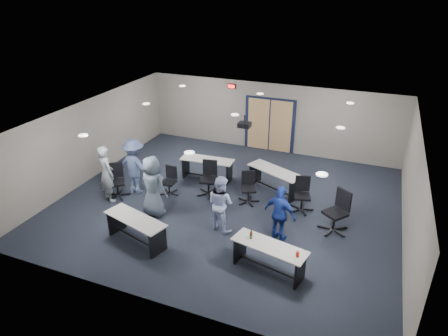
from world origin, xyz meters
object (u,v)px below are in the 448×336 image
at_px(chair_back_c, 249,188).
at_px(person_gray, 106,174).
at_px(table_front_left, 136,226).
at_px(chair_back_d, 302,195).
at_px(table_back_right, 275,177).
at_px(chair_back_b, 208,179).
at_px(chair_back_a, 169,181).
at_px(chair_loose_left, 117,181).
at_px(person_lightblue, 221,203).
at_px(person_back, 135,166).
at_px(chair_loose_right, 335,212).
at_px(person_plaid, 153,186).
at_px(person_navy, 280,214).
at_px(table_front_right, 269,253).
at_px(table_back_left, 207,165).

relative_size(chair_back_c, person_gray, 0.54).
height_order(table_front_left, person_gray, person_gray).
bearing_deg(chair_back_d, table_back_right, 125.74).
relative_size(table_back_right, chair_back_b, 1.76).
distance_m(chair_back_a, chair_loose_left, 1.62).
relative_size(chair_back_c, person_lightblue, 0.62).
bearing_deg(table_back_right, person_back, -132.83).
bearing_deg(chair_back_d, chair_back_c, 168.90).
bearing_deg(chair_loose_right, chair_back_b, -151.24).
height_order(person_gray, person_plaid, person_plaid).
bearing_deg(person_navy, chair_loose_left, 14.83).
relative_size(table_back_right, person_lightblue, 1.22).
bearing_deg(person_plaid, chair_back_c, -135.13).
height_order(table_front_right, chair_back_d, chair_back_d).
distance_m(chair_back_c, person_gray, 4.34).
distance_m(chair_loose_right, person_lightblue, 3.09).
height_order(chair_back_b, chair_back_d, chair_back_b).
bearing_deg(table_back_left, chair_back_b, -67.30).
bearing_deg(table_front_right, person_plaid, 174.49).
bearing_deg(person_plaid, table_back_right, -127.92).
xyz_separation_m(table_front_left, chair_back_d, (3.66, 3.17, 0.02)).
xyz_separation_m(chair_back_c, person_gray, (-4.07, -1.46, 0.41)).
bearing_deg(person_navy, table_back_left, -19.91).
distance_m(table_back_left, person_gray, 3.36).
distance_m(table_back_right, person_lightblue, 2.74).
bearing_deg(person_back, chair_loose_left, 53.07).
bearing_deg(table_front_right, person_gray, 178.01).
height_order(table_back_left, table_back_right, table_back_right).
height_order(person_plaid, person_lightblue, person_plaid).
bearing_deg(table_back_left, chair_loose_left, -137.48).
bearing_deg(table_back_left, person_plaid, -104.24).
bearing_deg(table_front_left, chair_back_d, 56.92).
height_order(chair_back_a, chair_back_c, chair_back_c).
relative_size(chair_loose_left, person_lightblue, 0.67).
bearing_deg(chair_back_d, person_navy, -114.36).
bearing_deg(table_back_left, person_lightblue, -62.50).
bearing_deg(chair_back_c, chair_loose_left, 172.89).
bearing_deg(person_lightblue, chair_back_b, -33.87).
bearing_deg(person_plaid, table_front_right, 172.09).
relative_size(chair_back_a, chair_back_b, 0.84).
bearing_deg(person_navy, table_back_right, -53.34).
bearing_deg(person_gray, table_back_left, -106.00).
bearing_deg(table_back_right, chair_back_b, -127.97).
height_order(table_front_right, chair_back_a, table_front_right).
distance_m(chair_back_d, person_back, 5.25).
relative_size(table_front_right, person_plaid, 1.03).
distance_m(table_back_left, chair_loose_left, 3.05).
height_order(table_front_left, person_navy, person_navy).
xyz_separation_m(table_front_left, table_back_right, (2.59, 4.02, 0.02)).
height_order(chair_back_a, person_lightblue, person_lightblue).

